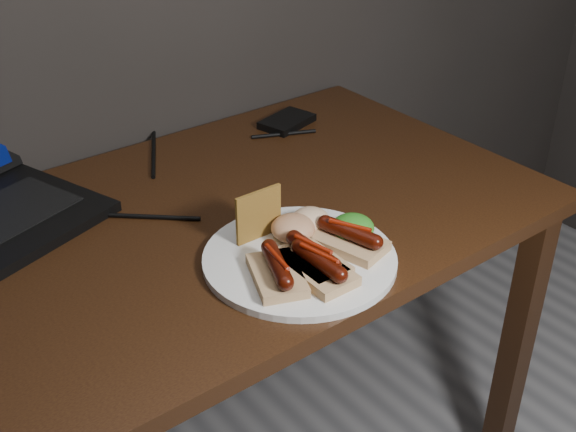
# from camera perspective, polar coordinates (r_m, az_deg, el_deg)

# --- Properties ---
(desk) EXTENTS (1.40, 0.70, 0.75)m
(desk) POSITION_cam_1_polar(r_m,az_deg,el_deg) (1.26, -9.85, -5.08)
(desk) COLOR #351E0D
(desk) RESTS_ON ground
(hard_drive) EXTENTS (0.13, 0.10, 0.02)m
(hard_drive) POSITION_cam_1_polar(r_m,az_deg,el_deg) (1.60, -0.09, 7.48)
(hard_drive) COLOR black
(hard_drive) RESTS_ON desk
(desk_cables) EXTENTS (0.91, 0.38, 0.01)m
(desk_cables) POSITION_cam_1_polar(r_m,az_deg,el_deg) (1.35, -12.89, 1.81)
(desk_cables) COLOR black
(desk_cables) RESTS_ON desk
(plate) EXTENTS (0.36, 0.36, 0.01)m
(plate) POSITION_cam_1_polar(r_m,az_deg,el_deg) (1.13, 0.92, -3.39)
(plate) COLOR silver
(plate) RESTS_ON desk
(bread_sausage_left) EXTENTS (0.11, 0.13, 0.04)m
(bread_sausage_left) POSITION_cam_1_polar(r_m,az_deg,el_deg) (1.07, -0.87, -4.33)
(bread_sausage_left) COLOR tan
(bread_sausage_left) RESTS_ON plate
(bread_sausage_center) EXTENTS (0.07, 0.12, 0.04)m
(bread_sausage_center) POSITION_cam_1_polar(r_m,az_deg,el_deg) (1.10, 1.98, -3.30)
(bread_sausage_center) COLOR tan
(bread_sausage_center) RESTS_ON plate
(bread_sausage_right) EXTENTS (0.10, 0.13, 0.04)m
(bread_sausage_right) POSITION_cam_1_polar(r_m,az_deg,el_deg) (1.14, 4.87, -1.77)
(bread_sausage_right) COLOR tan
(bread_sausage_right) RESTS_ON plate
(bread_sausage_extra) EXTENTS (0.07, 0.12, 0.04)m
(bread_sausage_extra) POSITION_cam_1_polar(r_m,az_deg,el_deg) (1.08, 2.45, -4.02)
(bread_sausage_extra) COLOR tan
(bread_sausage_extra) RESTS_ON plate
(crispbread) EXTENTS (0.08, 0.01, 0.08)m
(crispbread) POSITION_cam_1_polar(r_m,az_deg,el_deg) (1.15, -2.34, 0.12)
(crispbread) COLOR #A9822E
(crispbread) RESTS_ON plate
(salad_greens) EXTENTS (0.07, 0.07, 0.04)m
(salad_greens) POSITION_cam_1_polar(r_m,az_deg,el_deg) (1.17, 5.14, -0.91)
(salad_greens) COLOR #1C6113
(salad_greens) RESTS_ON plate
(salsa_mound) EXTENTS (0.07, 0.07, 0.04)m
(salsa_mound) POSITION_cam_1_polar(r_m,az_deg,el_deg) (1.16, 0.40, -0.95)
(salsa_mound) COLOR #A02810
(salsa_mound) RESTS_ON plate
(coleslaw_mound) EXTENTS (0.06, 0.06, 0.04)m
(coleslaw_mound) POSITION_cam_1_polar(r_m,az_deg,el_deg) (1.19, 1.79, -0.28)
(coleslaw_mound) COLOR silver
(coleslaw_mound) RESTS_ON plate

